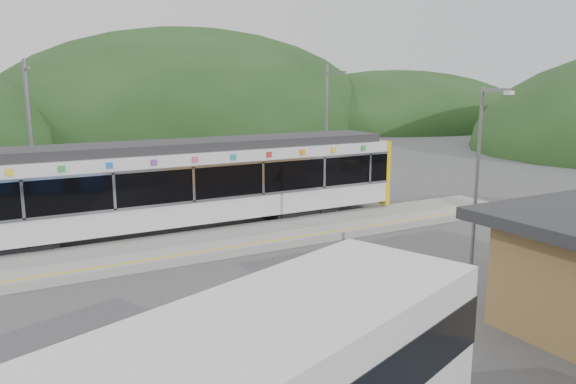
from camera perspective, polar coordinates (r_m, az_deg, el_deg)
ground at (r=19.17m, az=0.33°, el=-7.41°), size 120.00×120.00×0.00m
hills at (r=26.70m, az=6.24°, el=-2.19°), size 146.00×149.00×26.00m
platform at (r=21.93m, az=-3.97°, el=-4.65°), size 26.00×3.20×0.30m
yellow_line at (r=20.76m, az=-2.42°, el=-5.09°), size 26.00×0.10×0.01m
train at (r=23.17m, az=-11.94°, el=0.83°), size 20.44×3.01×3.74m
catenary_mast_west at (r=24.55m, az=-24.61°, el=4.37°), size 0.18×1.80×7.00m
catenary_mast_east at (r=29.26m, az=3.93°, el=6.24°), size 0.18×1.80×7.00m
lamp_post at (r=19.32m, az=19.01°, el=2.95°), size 0.38×1.08×5.94m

